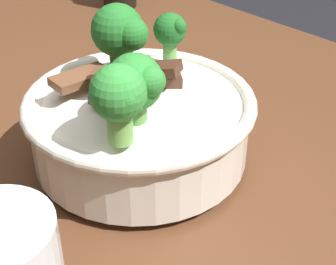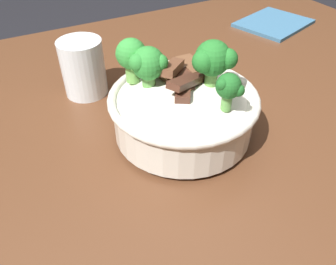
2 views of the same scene
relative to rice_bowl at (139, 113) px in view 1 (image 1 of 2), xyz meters
name	(u,v)px [view 1 (image 1 of 2)]	position (x,y,z in m)	size (l,w,h in m)	color
rice_bowl	(139,113)	(0.00, 0.00, 0.00)	(0.21, 0.21, 0.14)	silver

